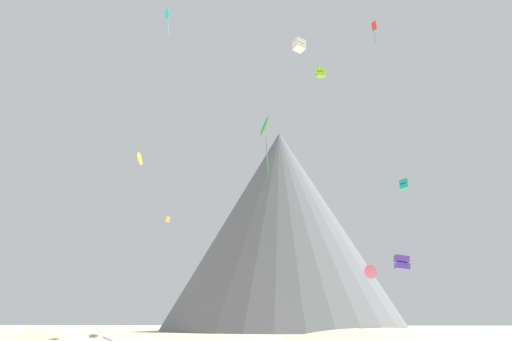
% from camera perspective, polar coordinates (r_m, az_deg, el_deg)
% --- Properties ---
extents(rock_massif, '(74.62, 74.62, 56.41)m').
position_cam_1_polar(rock_massif, '(129.54, 3.33, -7.57)').
color(rock_massif, slate).
rests_on(rock_massif, ground_plane).
extents(kite_gold_mid, '(0.50, 1.07, 0.89)m').
position_cam_1_polar(kite_gold_mid, '(71.46, -10.91, -5.98)').
color(kite_gold_mid, gold).
extents(kite_lime_high, '(1.42, 1.45, 1.33)m').
position_cam_1_polar(kite_lime_high, '(61.34, 8.07, 11.95)').
color(kite_lime_high, '#8CD133').
extents(kite_indigo_low, '(1.38, 1.31, 1.43)m').
position_cam_1_polar(kite_indigo_low, '(46.62, 17.67, -10.85)').
color(kite_indigo_low, '#5138B2').
extents(kite_teal_mid, '(1.80, 1.74, 1.75)m').
position_cam_1_polar(kite_teal_mid, '(79.28, 17.89, -1.66)').
color(kite_teal_mid, teal).
extents(kite_cyan_high, '(0.90, 0.92, 3.54)m').
position_cam_1_polar(kite_cyan_high, '(59.51, -10.98, 18.34)').
color(kite_cyan_high, '#33BCDB').
extents(kite_green_mid, '(1.84, 2.66, 6.78)m').
position_cam_1_polar(kite_green_mid, '(53.31, 1.20, 5.46)').
color(kite_green_mid, green).
extents(kite_rainbow_low, '(2.43, 1.09, 2.50)m').
position_cam_1_polar(kite_rainbow_low, '(86.77, 14.08, -12.08)').
color(kite_rainbow_low, '#E5668C').
extents(kite_yellow_high, '(0.70, 2.33, 2.31)m').
position_cam_1_polar(kite_yellow_high, '(82.78, -14.17, 1.43)').
color(kite_yellow_high, yellow).
extents(kite_white_high, '(1.74, 1.71, 1.44)m').
position_cam_1_polar(kite_white_high, '(58.96, 5.40, 15.24)').
color(kite_white_high, white).
extents(kite_red_high, '(0.53, 0.92, 3.13)m').
position_cam_1_polar(kite_red_high, '(60.13, 14.48, 16.75)').
color(kite_red_high, red).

